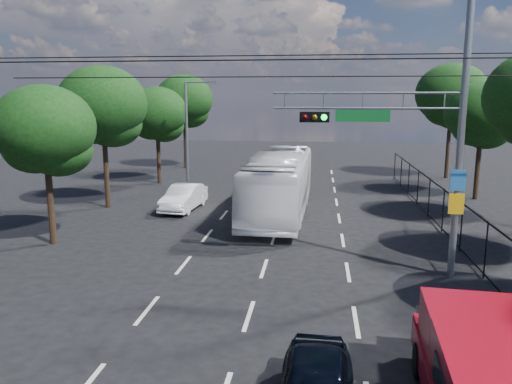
% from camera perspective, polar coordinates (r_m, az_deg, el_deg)
% --- Properties ---
extents(lane_markings, '(6.12, 38.00, 0.01)m').
position_cam_1_polar(lane_markings, '(24.01, 2.48, -3.94)').
color(lane_markings, beige).
rests_on(lane_markings, ground).
extents(signal_mast, '(6.43, 0.39, 9.50)m').
position_cam_1_polar(signal_mast, '(17.49, 18.61, 7.38)').
color(signal_mast, slate).
rests_on(signal_mast, ground).
extents(streetlight_left, '(2.09, 0.22, 7.08)m').
position_cam_1_polar(streetlight_left, '(32.27, -7.63, 6.88)').
color(streetlight_left, slate).
rests_on(streetlight_left, ground).
extents(utility_wires, '(22.00, 5.04, 0.74)m').
position_cam_1_polar(utility_wires, '(18.10, 1.29, 14.34)').
color(utility_wires, black).
rests_on(utility_wires, ground).
extents(fence_right, '(0.06, 34.03, 2.00)m').
position_cam_1_polar(fence_right, '(22.66, 21.66, -2.93)').
color(fence_right, black).
rests_on(fence_right, ground).
extents(tree_right_d, '(4.32, 4.32, 7.02)m').
position_cam_1_polar(tree_right_d, '(32.62, 24.41, 7.66)').
color(tree_right_d, black).
rests_on(tree_right_d, ground).
extents(tree_right_e, '(5.28, 5.28, 8.58)m').
position_cam_1_polar(tree_right_e, '(40.36, 21.46, 9.85)').
color(tree_right_e, black).
rests_on(tree_right_e, ground).
extents(tree_left_b, '(4.08, 4.08, 6.63)m').
position_cam_1_polar(tree_left_b, '(22.16, -22.88, 6.01)').
color(tree_left_b, black).
rests_on(tree_left_b, ground).
extents(tree_left_c, '(4.80, 4.80, 7.80)m').
position_cam_1_polar(tree_left_c, '(28.64, -17.05, 8.92)').
color(tree_left_c, black).
rests_on(tree_left_c, ground).
extents(tree_left_d, '(4.20, 4.20, 6.83)m').
position_cam_1_polar(tree_left_d, '(35.99, -11.19, 8.41)').
color(tree_left_d, black).
rests_on(tree_left_d, ground).
extents(tree_left_e, '(4.92, 4.92, 7.99)m').
position_cam_1_polar(tree_left_e, '(43.69, -8.17, 9.97)').
color(tree_left_e, black).
rests_on(tree_left_e, ground).
extents(red_pickup, '(2.41, 5.71, 2.08)m').
position_cam_1_polar(red_pickup, '(10.54, 24.89, -18.71)').
color(red_pickup, black).
rests_on(red_pickup, ground).
extents(white_bus, '(3.11, 11.84, 3.28)m').
position_cam_1_polar(white_bus, '(26.33, 2.72, 1.03)').
color(white_bus, white).
rests_on(white_bus, ground).
extents(white_van, '(1.82, 4.28, 1.37)m').
position_cam_1_polar(white_van, '(27.63, -8.26, -0.62)').
color(white_van, white).
rests_on(white_van, ground).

